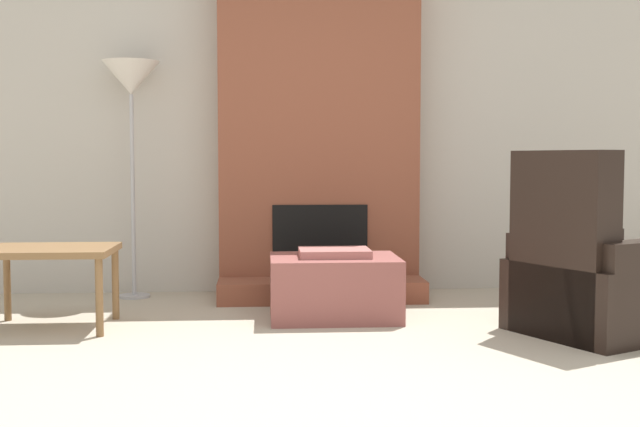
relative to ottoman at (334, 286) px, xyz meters
name	(u,v)px	position (x,y,z in m)	size (l,w,h in m)	color
ground_plane	(359,393)	(-0.04, -1.65, -0.21)	(24.00, 24.00, 0.00)	#B2A893
wall_back	(317,122)	(-0.04, 1.13, 1.09)	(7.44, 0.06, 2.60)	#BCB7AD
fireplace	(319,133)	(-0.04, 0.92, 1.01)	(1.48, 0.68, 2.60)	brown
ottoman	(334,286)	(0.00, 0.00, 0.00)	(0.82, 0.62, 0.45)	#8C4C47
armchair	(598,282)	(1.49, -0.57, 0.10)	(1.21, 1.14, 1.07)	black
side_table	(50,257)	(-1.73, -0.19, 0.22)	(0.75, 0.58, 0.49)	brown
floor_lamp_left	(131,86)	(-1.41, 0.87, 1.34)	(0.41, 0.41, 1.73)	#ADADB2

